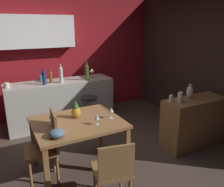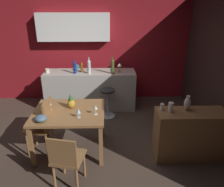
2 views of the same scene
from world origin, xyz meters
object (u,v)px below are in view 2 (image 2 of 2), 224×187
Objects in this scene: bar_stool at (107,103)px; wine_glass_center at (96,108)px; pillar_candle_short at (171,107)px; chair_near_window at (43,125)px; wine_glass_right at (78,111)px; dining_table at (69,116)px; cup_cream at (47,71)px; sideboard_cabinet at (189,135)px; fruit_bowl at (41,118)px; wine_bottle_olive at (112,66)px; wine_bottle_amber at (82,67)px; pillar_candle_tall at (162,107)px; chair_by_doorway at (67,158)px; wine_bottle_cobalt at (75,67)px; vase_ceramic_ivory at (187,103)px; cup_teal at (77,67)px; counter_lamp at (119,66)px; wine_glass_left at (49,103)px; wine_bottle_clear at (89,66)px.

wine_glass_center is (-0.19, -1.28, 0.51)m from bar_stool.
pillar_candle_short is (0.97, -1.39, 0.55)m from bar_stool.
chair_near_window is 0.73m from wine_glass_right.
cup_cream is at bearing 114.21° from dining_table.
sideboard_cabinet is 0.60m from pillar_candle_short.
fruit_bowl is at bearing -177.30° from pillar_candle_short.
cup_cream is (-1.49, 0.11, -0.13)m from wine_bottle_olive.
wine_bottle_amber reaches higher than pillar_candle_tall.
wine_glass_center is 0.82× the size of pillar_candle_short.
pillar_candle_short is (1.97, 0.09, 0.11)m from fruit_bowl.
bar_stool is (0.55, 2.02, -0.12)m from chair_by_doorway.
pillar_candle_short is at bearing -34.66° from pillar_candle_tall.
wine_bottle_cobalt is (-0.54, 1.68, 0.19)m from wine_glass_center.
pillar_candle_tall is 0.40m from vase_ceramic_ivory.
cup_cream is (-1.37, 0.47, 0.60)m from bar_stool.
wine_bottle_olive is at bearing -10.10° from wine_bottle_amber.
cup_teal is 2.72m from pillar_candle_short.
wine_glass_right is 1.18× the size of cup_cream.
vase_ceramic_ivory is at bearing -2.58° from chair_near_window.
wine_bottle_olive reaches higher than wine_bottle_amber.
cup_cream reaches higher than chair_by_doorway.
cup_cream is (-0.82, 2.49, 0.47)m from chair_by_doorway.
wine_bottle_amber is at bearing 90.61° from chair_by_doorway.
pillar_candle_tall is at bearing -56.78° from bar_stool.
vase_ceramic_ivory reaches higher than pillar_candle_tall.
counter_lamp is at bearing -15.01° from cup_teal.
wine_glass_right is at bearing -50.05° from dining_table.
fruit_bowl is 1.92m from wine_bottle_cobalt.
wine_glass_right reaches higher than chair_by_doorway.
vase_ceramic_ivory is (2.25, 0.16, 0.14)m from fruit_bowl.
bar_stool is (-1.32, 1.39, -0.06)m from sideboard_cabinet.
wine_bottle_cobalt is 0.66m from cup_cream.
bar_stool is 3.24× the size of counter_lamp.
chair_near_window reaches higher than pillar_candle_tall.
wine_bottle_amber is (0.50, 1.70, 0.49)m from chair_near_window.
wine_glass_right reaches higher than bar_stool.
chair_near_window is at bearing -80.07° from cup_cream.
wine_bottle_olive is 0.85m from wine_bottle_cobalt.
pillar_candle_short is (2.04, -0.18, 0.38)m from chair_near_window.
wine_bottle_amber is 0.81× the size of wine_bottle_cobalt.
wine_bottle_cobalt is at bearing -175.37° from counter_lamp.
wine_glass_center is 1.40× the size of cup_teal.
vase_ceramic_ivory is (-0.07, 0.08, 0.52)m from sideboard_cabinet.
pillar_candle_short is (1.16, -0.10, 0.04)m from wine_glass_center.
counter_lamp is at bearing 59.49° from bar_stool.
chair_by_doorway is 5.39× the size of wine_glass_left.
wine_glass_center is 1.70m from wine_bottle_clear.
cup_cream is (-0.37, 1.95, 0.16)m from fruit_bowl.
pillar_candle_short is at bearing 22.49° from chair_by_doorway.
cup_cream reaches higher than sideboard_cabinet.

